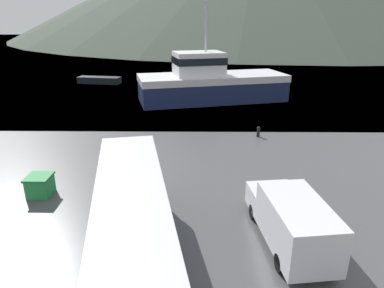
% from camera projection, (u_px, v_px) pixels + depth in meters
% --- Properties ---
extents(water_surface, '(240.00, 240.00, 0.00)m').
position_uv_depth(water_surface, '(197.00, 41.00, 141.25)').
color(water_surface, slate).
rests_on(water_surface, ground).
extents(tour_bus, '(4.76, 11.88, 3.35)m').
position_uv_depth(tour_bus, '(132.00, 226.00, 12.47)').
color(tour_bus, '#194799').
rests_on(tour_bus, ground).
extents(delivery_van, '(2.82, 6.08, 2.28)m').
position_uv_depth(delivery_van, '(291.00, 219.00, 14.09)').
color(delivery_van, silver).
rests_on(delivery_van, ground).
extents(fishing_boat, '(17.49, 9.79, 10.75)m').
position_uv_depth(fishing_boat, '(210.00, 82.00, 38.87)').
color(fishing_boat, '#19234C').
rests_on(fishing_boat, water_surface).
extents(storage_bin, '(1.27, 1.32, 1.13)m').
position_uv_depth(storage_bin, '(40.00, 185.00, 18.33)').
color(storage_bin, green).
rests_on(storage_bin, ground).
extents(small_boat, '(6.37, 2.67, 0.94)m').
position_uv_depth(small_boat, '(99.00, 80.00, 49.75)').
color(small_boat, black).
rests_on(small_boat, water_surface).
extents(mooring_bollard, '(0.29, 0.29, 0.84)m').
position_uv_depth(mooring_bollard, '(258.00, 131.00, 27.45)').
color(mooring_bollard, black).
rests_on(mooring_bollard, ground).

